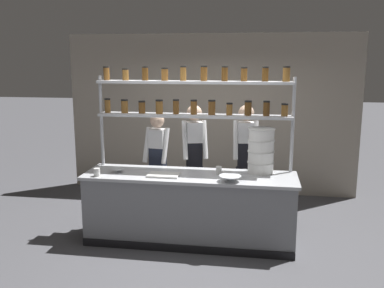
# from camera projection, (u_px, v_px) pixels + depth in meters

# --- Properties ---
(ground_plane) EXTENTS (40.00, 40.00, 0.00)m
(ground_plane) POSITION_uv_depth(u_px,v_px,m) (190.00, 241.00, 5.72)
(ground_plane) COLOR #4C4C51
(back_wall) EXTENTS (5.16, 0.12, 2.83)m
(back_wall) POSITION_uv_depth(u_px,v_px,m) (210.00, 114.00, 7.66)
(back_wall) COLOR #9E9384
(back_wall) RESTS_ON ground_plane
(prep_counter) EXTENTS (2.76, 0.76, 0.92)m
(prep_counter) POSITION_uv_depth(u_px,v_px,m) (190.00, 208.00, 5.63)
(prep_counter) COLOR gray
(prep_counter) RESTS_ON ground_plane
(spice_shelf_unit) EXTENTS (2.64, 0.28, 2.30)m
(spice_shelf_unit) POSITION_uv_depth(u_px,v_px,m) (194.00, 102.00, 5.69)
(spice_shelf_unit) COLOR #B7BABF
(spice_shelf_unit) RESTS_ON ground_plane
(chef_left) EXTENTS (0.39, 0.31, 1.62)m
(chef_left) POSITION_uv_depth(u_px,v_px,m) (158.00, 160.00, 6.29)
(chef_left) COLOR black
(chef_left) RESTS_ON ground_plane
(chef_center) EXTENTS (0.42, 0.35, 1.74)m
(chef_center) POSITION_uv_depth(u_px,v_px,m) (194.00, 155.00, 6.23)
(chef_center) COLOR black
(chef_center) RESTS_ON ground_plane
(chef_right) EXTENTS (0.38, 0.31, 1.75)m
(chef_right) POSITION_uv_depth(u_px,v_px,m) (245.00, 155.00, 6.19)
(chef_right) COLOR black
(chef_right) RESTS_ON ground_plane
(container_stack) EXTENTS (0.35, 0.35, 0.59)m
(container_stack) POSITION_uv_depth(u_px,v_px,m) (261.00, 151.00, 5.56)
(container_stack) COLOR white
(container_stack) RESTS_ON prep_counter
(cutting_board) EXTENTS (0.40, 0.26, 0.02)m
(cutting_board) POSITION_uv_depth(u_px,v_px,m) (164.00, 175.00, 5.47)
(cutting_board) COLOR silver
(cutting_board) RESTS_ON prep_counter
(prep_bowl_near_left) EXTENTS (0.18, 0.18, 0.05)m
(prep_bowl_near_left) POSITION_uv_depth(u_px,v_px,m) (118.00, 171.00, 5.64)
(prep_bowl_near_left) COLOR silver
(prep_bowl_near_left) RESTS_ON prep_counter
(prep_bowl_center_front) EXTENTS (0.27, 0.27, 0.08)m
(prep_bowl_center_front) POSITION_uv_depth(u_px,v_px,m) (230.00, 179.00, 5.21)
(prep_bowl_center_front) COLOR silver
(prep_bowl_center_front) RESTS_ON prep_counter
(serving_cup_front) EXTENTS (0.07, 0.07, 0.11)m
(serving_cup_front) POSITION_uv_depth(u_px,v_px,m) (219.00, 170.00, 5.52)
(serving_cup_front) COLOR silver
(serving_cup_front) RESTS_ON prep_counter
(serving_cup_by_board) EXTENTS (0.08, 0.08, 0.10)m
(serving_cup_by_board) POSITION_uv_depth(u_px,v_px,m) (97.00, 172.00, 5.44)
(serving_cup_by_board) COLOR silver
(serving_cup_by_board) RESTS_ON prep_counter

